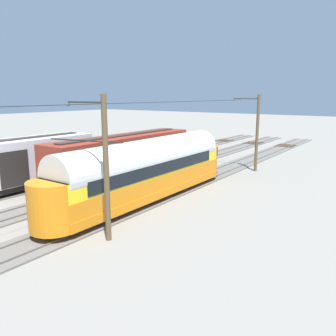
% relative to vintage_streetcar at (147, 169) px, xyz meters
% --- Properties ---
extents(ground_plane, '(220.00, 220.00, 0.00)m').
position_rel_vintage_streetcar_xyz_m(ground_plane, '(4.86, -1.00, -2.26)').
color(ground_plane, gray).
extents(track_streetcar_siding, '(2.80, 80.00, 0.18)m').
position_rel_vintage_streetcar_xyz_m(track_streetcar_siding, '(-0.00, -1.32, -2.21)').
color(track_streetcar_siding, '#666059').
rests_on(track_streetcar_siding, ground).
extents(track_adjacent_siding, '(2.80, 80.00, 0.18)m').
position_rel_vintage_streetcar_xyz_m(track_adjacent_siding, '(4.86, -1.32, -2.21)').
color(track_adjacent_siding, '#666059').
rests_on(track_adjacent_siding, ground).
extents(track_third_siding, '(2.80, 80.00, 0.18)m').
position_rel_vintage_streetcar_xyz_m(track_third_siding, '(9.72, -1.32, -2.21)').
color(track_third_siding, '#666059').
rests_on(track_third_siding, ground).
extents(vintage_streetcar, '(2.65, 17.82, 4.96)m').
position_rel_vintage_streetcar_xyz_m(vintage_streetcar, '(0.00, 0.00, 0.00)').
color(vintage_streetcar, orange).
rests_on(vintage_streetcar, ground).
extents(boxcar_adjacent, '(2.96, 14.86, 3.85)m').
position_rel_vintage_streetcar_xyz_m(boxcar_adjacent, '(9.71, 4.69, -0.10)').
color(boxcar_adjacent, silver).
rests_on(boxcar_adjacent, ground).
extents(boxcar_far_siding, '(2.96, 14.69, 3.85)m').
position_rel_vintage_streetcar_xyz_m(boxcar_far_siding, '(4.86, -3.06, -0.10)').
color(boxcar_far_siding, maroon).
rests_on(boxcar_far_siding, ground).
extents(catenary_pole_foreground, '(2.75, 0.28, 7.27)m').
position_rel_vintage_streetcar_xyz_m(catenary_pole_foreground, '(-2.46, -13.60, 1.53)').
color(catenary_pole_foreground, brown).
rests_on(catenary_pole_foreground, ground).
extents(catenary_pole_mid_near, '(2.75, 0.28, 7.27)m').
position_rel_vintage_streetcar_xyz_m(catenary_pole_mid_near, '(-2.46, 6.31, 1.53)').
color(catenary_pole_mid_near, brown).
rests_on(catenary_pole_mid_near, ground).
extents(overhead_wire_run, '(2.55, 43.81, 0.18)m').
position_rel_vintage_streetcar_xyz_m(overhead_wire_run, '(-0.05, 5.60, 4.46)').
color(overhead_wire_run, black).
rests_on(overhead_wire_run, ground).
extents(spare_tie_stack, '(2.40, 2.40, 0.54)m').
position_rel_vintage_streetcar_xyz_m(spare_tie_stack, '(12.80, -7.15, -1.99)').
color(spare_tie_stack, '#47331E').
rests_on(spare_tie_stack, ground).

